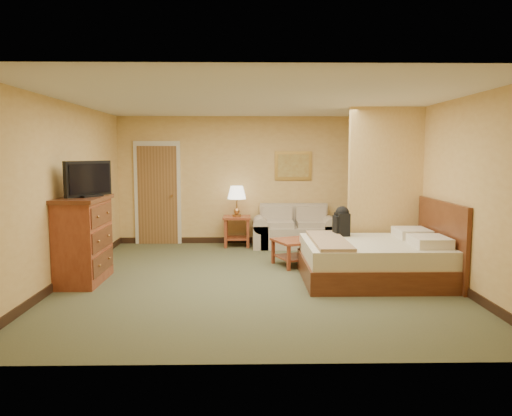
{
  "coord_description": "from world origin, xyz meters",
  "views": [
    {
      "loc": [
        -0.13,
        -7.22,
        1.85
      ],
      "look_at": [
        0.02,
        0.6,
        0.99
      ],
      "focal_mm": 35.0,
      "sensor_mm": 36.0,
      "label": 1
    }
  ],
  "objects_px": {
    "loveseat": "(295,233)",
    "bed": "(380,259)",
    "coffee_table": "(296,247)",
    "dresser": "(83,239)"
  },
  "relations": [
    {
      "from": "loveseat",
      "to": "bed",
      "type": "bearing_deg",
      "value": -69.62
    },
    {
      "from": "coffee_table",
      "to": "dresser",
      "type": "distance_m",
      "value": 3.34
    },
    {
      "from": "coffee_table",
      "to": "bed",
      "type": "height_order",
      "value": "bed"
    },
    {
      "from": "dresser",
      "to": "bed",
      "type": "relative_size",
      "value": 0.58
    },
    {
      "from": "loveseat",
      "to": "bed",
      "type": "height_order",
      "value": "bed"
    },
    {
      "from": "coffee_table",
      "to": "loveseat",
      "type": "bearing_deg",
      "value": 85.57
    },
    {
      "from": "loveseat",
      "to": "dresser",
      "type": "distance_m",
      "value": 4.27
    },
    {
      "from": "loveseat",
      "to": "dresser",
      "type": "xyz_separation_m",
      "value": [
        -3.3,
        -2.69,
        0.35
      ]
    },
    {
      "from": "loveseat",
      "to": "coffee_table",
      "type": "height_order",
      "value": "loveseat"
    },
    {
      "from": "loveseat",
      "to": "bed",
      "type": "relative_size",
      "value": 0.79
    }
  ]
}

